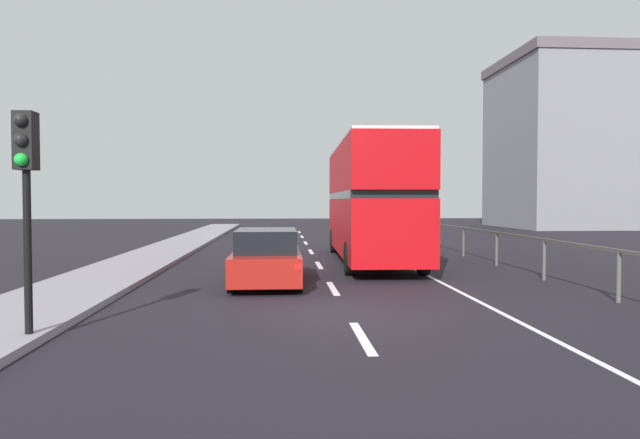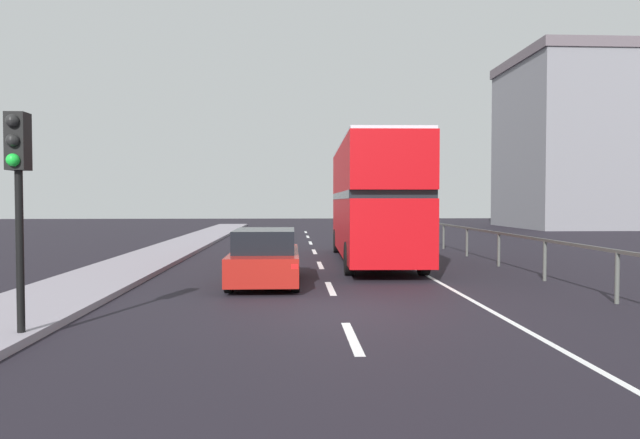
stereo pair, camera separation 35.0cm
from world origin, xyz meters
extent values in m
cube|color=black|center=(0.00, 0.00, -0.05)|extent=(73.11, 120.00, 0.10)
cube|color=gray|center=(-6.26, 0.00, 0.07)|extent=(2.52, 80.00, 0.14)
cube|color=silver|center=(0.00, -2.50, 0.00)|extent=(0.16, 2.23, 0.01)
cube|color=silver|center=(0.00, 2.69, 0.00)|extent=(0.16, 2.23, 0.01)
cube|color=silver|center=(0.00, 7.89, 0.00)|extent=(0.16, 2.23, 0.01)
cube|color=silver|center=(0.00, 13.08, 0.00)|extent=(0.16, 2.23, 0.01)
cube|color=silver|center=(0.00, 18.27, 0.00)|extent=(0.16, 2.23, 0.01)
cube|color=silver|center=(0.00, 23.47, 0.00)|extent=(0.16, 2.23, 0.01)
cube|color=silver|center=(0.00, 28.66, 0.00)|extent=(0.16, 2.23, 0.01)
cube|color=silver|center=(3.03, 9.00, 0.00)|extent=(0.12, 46.00, 0.01)
cube|color=#4F524D|center=(6.02, 9.00, 1.13)|extent=(0.08, 42.00, 0.08)
cylinder|color=#4F524D|center=(6.02, 0.25, 0.56)|extent=(0.10, 0.10, 1.13)
cylinder|color=#4F524D|center=(6.02, 3.75, 0.56)|extent=(0.10, 0.10, 1.13)
cylinder|color=#4F524D|center=(6.02, 7.25, 0.56)|extent=(0.10, 0.10, 1.13)
cylinder|color=#4F524D|center=(6.02, 10.75, 0.56)|extent=(0.10, 0.10, 1.13)
cylinder|color=#4F524D|center=(6.02, 14.25, 0.56)|extent=(0.10, 0.10, 1.13)
cylinder|color=#4F524D|center=(6.02, 17.75, 0.56)|extent=(0.10, 0.10, 1.13)
cylinder|color=#4F524D|center=(6.02, 21.25, 0.56)|extent=(0.10, 0.10, 1.13)
cylinder|color=#4F524D|center=(6.02, 24.75, 0.56)|extent=(0.10, 0.10, 1.13)
cylinder|color=#4F524D|center=(6.02, 28.25, 0.56)|extent=(0.10, 0.10, 1.13)
cube|color=slate|center=(26.12, 34.61, 6.70)|extent=(17.28, 11.35, 13.41)
cube|color=#5C5158|center=(26.12, 34.61, 13.81)|extent=(17.63, 11.58, 0.80)
cube|color=red|center=(1.95, 8.80, 1.32)|extent=(2.73, 10.50, 1.93)
cube|color=black|center=(1.95, 8.80, 2.40)|extent=(2.74, 10.08, 0.24)
cube|color=red|center=(1.95, 8.80, 3.34)|extent=(2.73, 10.50, 1.64)
cube|color=silver|center=(1.95, 8.80, 4.21)|extent=(2.67, 10.29, 0.10)
cube|color=black|center=(2.10, 13.99, 1.41)|extent=(2.18, 0.10, 1.35)
cube|color=yellow|center=(2.10, 13.99, 3.75)|extent=(1.45, 0.08, 0.28)
cylinder|color=black|center=(0.95, 12.64, 0.50)|extent=(0.31, 1.01, 1.00)
cylinder|color=black|center=(3.17, 12.58, 0.50)|extent=(0.31, 1.01, 1.00)
cylinder|color=black|center=(0.73, 5.22, 0.50)|extent=(0.31, 1.01, 1.00)
cylinder|color=black|center=(2.95, 5.15, 0.50)|extent=(0.31, 1.01, 1.00)
cube|color=maroon|center=(-1.69, 3.73, 0.53)|extent=(1.78, 4.52, 0.69)
cube|color=black|center=(-1.69, 3.51, 1.17)|extent=(1.56, 2.49, 0.59)
cube|color=red|center=(-2.48, 1.51, 0.70)|extent=(0.16, 0.06, 0.12)
cube|color=red|center=(-0.91, 1.50, 0.70)|extent=(0.16, 0.06, 0.12)
cylinder|color=black|center=(-2.49, 5.29, 0.32)|extent=(0.20, 0.64, 0.64)
cylinder|color=black|center=(-0.88, 5.29, 0.32)|extent=(0.20, 0.64, 0.64)
cylinder|color=black|center=(-2.50, 2.18, 0.32)|extent=(0.20, 0.64, 0.64)
cylinder|color=black|center=(-0.89, 2.17, 0.32)|extent=(0.20, 0.64, 0.64)
cylinder|color=black|center=(-5.24, -2.46, 1.87)|extent=(0.12, 0.12, 3.45)
cube|color=black|center=(-5.24, -2.46, 3.14)|extent=(0.30, 0.30, 0.90)
sphere|color=black|center=(-5.24, -2.63, 3.44)|extent=(0.20, 0.20, 0.20)
sphere|color=black|center=(-5.24, -2.63, 3.14)|extent=(0.20, 0.20, 0.20)
sphere|color=green|center=(-5.24, -2.63, 2.84)|extent=(0.20, 0.20, 0.20)
camera|label=1|loc=(-1.31, -11.55, 2.21)|focal=31.88mm
camera|label=2|loc=(-0.96, -11.57, 2.21)|focal=31.88mm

